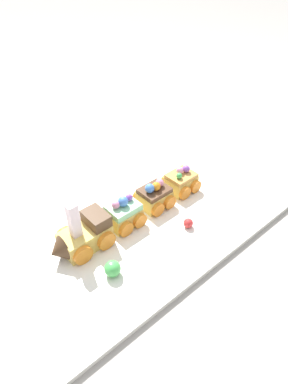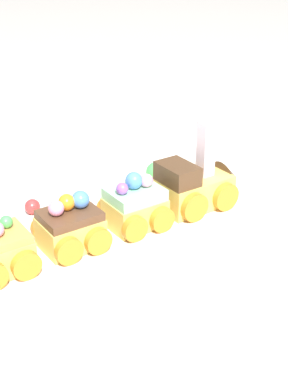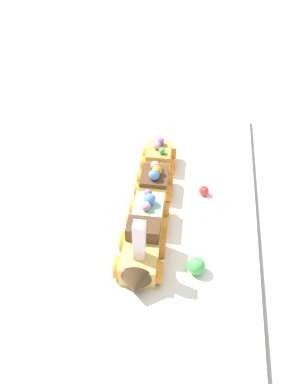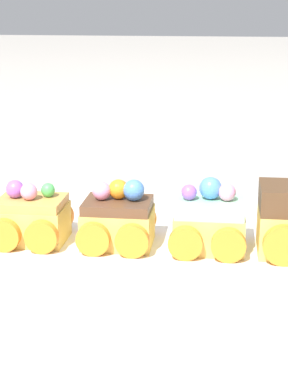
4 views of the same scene
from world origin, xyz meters
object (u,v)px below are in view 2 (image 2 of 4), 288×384
object	(u,v)px
cake_train_locomotive	(199,185)
gumball_red	(32,207)
cake_car_chocolate	(70,227)
cake_car_mint	(135,207)
gumball_green	(156,172)

from	to	relation	value
cake_train_locomotive	gumball_red	xyz separation A→B (m)	(-0.20, 0.09, -0.02)
cake_car_chocolate	cake_train_locomotive	bearing A→B (deg)	-0.06
cake_car_mint	gumball_green	distance (m)	0.13
gumball_red	cake_car_chocolate	bearing A→B (deg)	-85.34
cake_train_locomotive	gumball_red	world-z (taller)	cake_train_locomotive
cake_car_chocolate	cake_car_mint	bearing A→B (deg)	-0.14
cake_train_locomotive	cake_car_mint	bearing A→B (deg)	-179.99
gumball_green	gumball_red	bearing A→B (deg)	179.21
gumball_red	gumball_green	world-z (taller)	gumball_green
cake_train_locomotive	cake_car_mint	size ratio (longest dim) A/B	1.62
cake_car_mint	cake_car_chocolate	bearing A→B (deg)	179.86
cake_car_chocolate	gumball_green	world-z (taller)	cake_car_chocolate
gumball_red	gumball_green	distance (m)	0.19
cake_car_mint	cake_train_locomotive	bearing A→B (deg)	0.01
cake_car_chocolate	gumball_red	xyz separation A→B (m)	(-0.01, 0.10, -0.01)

